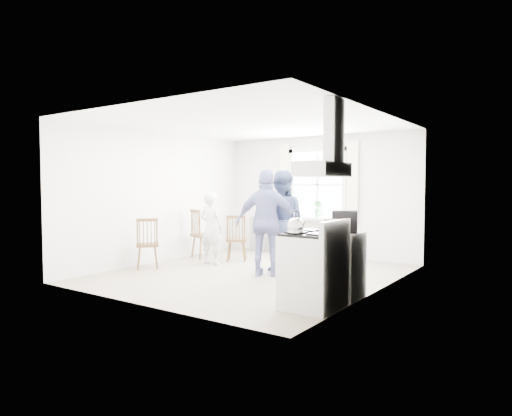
{
  "coord_description": "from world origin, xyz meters",
  "views": [
    {
      "loc": [
        4.55,
        -6.42,
        1.56
      ],
      "look_at": [
        -0.05,
        0.2,
        1.14
      ],
      "focal_mm": 32.0,
      "sensor_mm": 36.0,
      "label": 1
    }
  ],
  "objects": [
    {
      "name": "stereo_stack",
      "position": [
        2.01,
        -0.64,
        1.05
      ],
      "size": [
        0.43,
        0.41,
        0.3
      ],
      "color": "black",
      "rests_on": "low_cabinet"
    },
    {
      "name": "range_hood",
      "position": [
        2.07,
        -1.35,
        1.9
      ],
      "size": [
        0.45,
        0.76,
        0.94
      ],
      "color": "silver",
      "rests_on": "room_shell"
    },
    {
      "name": "low_cabinet",
      "position": [
        1.98,
        -0.65,
        0.45
      ],
      "size": [
        0.5,
        0.55,
        0.9
      ],
      "primitive_type": "cube",
      "color": "silver",
      "rests_on": "ground"
    },
    {
      "name": "windsor_chair_c",
      "position": [
        -1.82,
        -0.74,
        0.58
      ],
      "size": [
        0.55,
        0.55,
        0.95
      ],
      "color": "#493017",
      "rests_on": "ground"
    },
    {
      "name": "windsor_chair_a",
      "position": [
        -0.95,
        0.81,
        0.58
      ],
      "size": [
        0.54,
        0.54,
        0.95
      ],
      "color": "#493017",
      "rests_on": "ground"
    },
    {
      "name": "window_assembly",
      "position": [
        0.0,
        2.45,
        1.46
      ],
      "size": [
        1.88,
        0.24,
        1.7
      ],
      "color": "white",
      "rests_on": "room_shell"
    },
    {
      "name": "cardboard_box",
      "position": [
        2.0,
        -0.84,
        1.0
      ],
      "size": [
        0.32,
        0.25,
        0.19
      ],
      "primitive_type": "cube",
      "rotation": [
        0.0,
        0.0,
        0.11
      ],
      "color": "#936747",
      "rests_on": "low_cabinet"
    },
    {
      "name": "person_mid",
      "position": [
        0.28,
        0.5,
        0.9
      ],
      "size": [
        1.12,
        1.12,
        1.8
      ],
      "primitive_type": "imported",
      "rotation": [
        0.0,
        0.0,
        3.48
      ],
      "color": "#404F78",
      "rests_on": "ground"
    },
    {
      "name": "windsor_chair_b",
      "position": [
        -1.89,
        0.73,
        0.63
      ],
      "size": [
        0.57,
        0.56,
        1.04
      ],
      "color": "#493017",
      "rests_on": "ground"
    },
    {
      "name": "gas_stove",
      "position": [
        1.91,
        -1.35,
        0.48
      ],
      "size": [
        0.68,
        0.76,
        1.12
      ],
      "color": "silver",
      "rests_on": "ground"
    },
    {
      "name": "potted_plant",
      "position": [
        0.08,
        2.36,
        1.03
      ],
      "size": [
        0.26,
        0.26,
        0.36
      ],
      "primitive_type": "imported",
      "rotation": [
        0.0,
        0.0,
        -0.37
      ],
      "color": "#347539",
      "rests_on": "window_assembly"
    },
    {
      "name": "shelf_unit",
      "position": [
        -1.4,
        2.33,
        0.4
      ],
      "size": [
        0.4,
        0.3,
        0.8
      ],
      "primitive_type": "cube",
      "color": "gray",
      "rests_on": "ground"
    },
    {
      "name": "room_shell",
      "position": [
        0.0,
        0.0,
        1.3
      ],
      "size": [
        4.62,
        5.12,
        2.64
      ],
      "color": "gray",
      "rests_on": "ground"
    },
    {
      "name": "kettle",
      "position": [
        1.79,
        -1.6,
        1.05
      ],
      "size": [
        0.21,
        0.21,
        0.29
      ],
      "color": "silver",
      "rests_on": "gas_stove"
    },
    {
      "name": "person_right",
      "position": [
        0.32,
        0.0,
        0.91
      ],
      "size": [
        1.43,
        1.43,
        1.81
      ],
      "primitive_type": "imported",
      "rotation": [
        0.0,
        0.0,
        3.61
      ],
      "color": "navy",
      "rests_on": "ground"
    },
    {
      "name": "person_left",
      "position": [
        -1.19,
        0.31,
        0.71
      ],
      "size": [
        0.54,
        0.54,
        1.41
      ],
      "primitive_type": "imported",
      "rotation": [
        0.0,
        0.0,
        3.19
      ],
      "color": "silver",
      "rests_on": "ground"
    }
  ]
}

